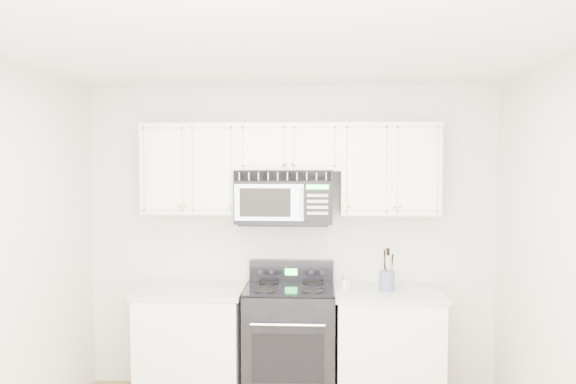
{
  "coord_description": "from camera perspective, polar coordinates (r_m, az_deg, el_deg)",
  "views": [
    {
      "loc": [
        0.23,
        -3.07,
        1.95
      ],
      "look_at": [
        0.0,
        1.3,
        1.72
      ],
      "focal_mm": 35.0,
      "sensor_mm": 36.0,
      "label": 1
    }
  ],
  "objects": [
    {
      "name": "room",
      "position": [
        3.15,
        -1.27,
        -8.9
      ],
      "size": [
        3.51,
        3.51,
        2.61
      ],
      "color": "olive",
      "rests_on": "ground"
    },
    {
      "name": "base_cabinet_left",
      "position": [
        4.87,
        -9.69,
        -15.24
      ],
      "size": [
        0.86,
        0.65,
        0.92
      ],
      "color": "white",
      "rests_on": "ground"
    },
    {
      "name": "shaker_salt",
      "position": [
        4.59,
        5.76,
        -9.24
      ],
      "size": [
        0.05,
        0.05,
        0.11
      ],
      "color": "silver",
      "rests_on": "base_cabinet_right"
    },
    {
      "name": "utensil_crock",
      "position": [
        4.63,
        10.01,
        -8.74
      ],
      "size": [
        0.13,
        0.13,
        0.34
      ],
      "color": "#4A5678",
      "rests_on": "base_cabinet_right"
    },
    {
      "name": "base_cabinet_right",
      "position": [
        4.8,
        10.05,
        -15.55
      ],
      "size": [
        0.86,
        0.65,
        0.92
      ],
      "color": "white",
      "rests_on": "ground"
    },
    {
      "name": "range",
      "position": [
        4.76,
        0.19,
        -14.92
      ],
      "size": [
        0.72,
        0.66,
        1.11
      ],
      "color": "black",
      "rests_on": "ground"
    },
    {
      "name": "shaker_pepper",
      "position": [
        4.63,
        6.05,
        -9.17
      ],
      "size": [
        0.04,
        0.04,
        0.1
      ],
      "color": "silver",
      "rests_on": "base_cabinet_right"
    },
    {
      "name": "upper_cabinets",
      "position": [
        4.66,
        0.19,
        2.83
      ],
      "size": [
        2.44,
        0.37,
        0.75
      ],
      "color": "white",
      "rests_on": "ground"
    },
    {
      "name": "microwave",
      "position": [
        4.64,
        -0.41,
        -0.45
      ],
      "size": [
        0.79,
        0.44,
        0.44
      ],
      "color": "black",
      "rests_on": "ground"
    }
  ]
}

